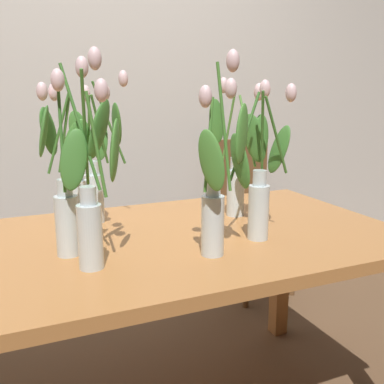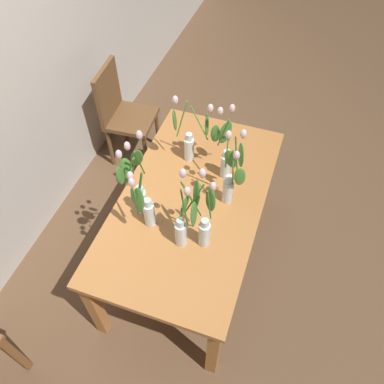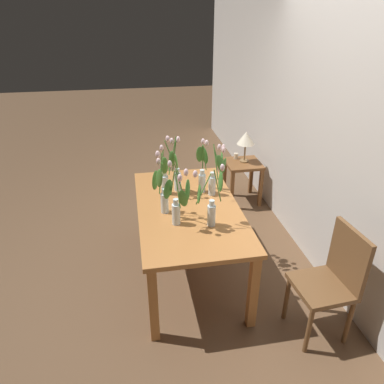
{
  "view_description": "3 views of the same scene",
  "coord_description": "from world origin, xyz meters",
  "views": [
    {
      "loc": [
        -0.49,
        -1.33,
        1.22
      ],
      "look_at": [
        0.1,
        0.02,
        0.88
      ],
      "focal_mm": 41.23,
      "sensor_mm": 36.0,
      "label": 1
    },
    {
      "loc": [
        -1.44,
        -0.5,
        2.71
      ],
      "look_at": [
        -0.06,
        -0.02,
        0.89
      ],
      "focal_mm": 36.13,
      "sensor_mm": 36.0,
      "label": 2
    },
    {
      "loc": [
        2.75,
        -0.45,
        2.34
      ],
      "look_at": [
        0.01,
        0.03,
        0.89
      ],
      "focal_mm": 33.58,
      "sensor_mm": 36.0,
      "label": 3
    }
  ],
  "objects": [
    {
      "name": "tulip_vase_2",
      "position": [
        0.07,
        -0.23,
        0.93
      ],
      "size": [
        0.19,
        0.15,
        0.59
      ],
      "color": "silver",
      "rests_on": "dining_table"
    },
    {
      "name": "tulip_vase_3",
      "position": [
        0.27,
        -0.13,
        0.94
      ],
      "size": [
        0.28,
        0.23,
        0.51
      ],
      "color": "silver",
      "rests_on": "dining_table"
    },
    {
      "name": "tulip_vase_4",
      "position": [
        -0.28,
        -0.16,
        0.92
      ],
      "size": [
        0.17,
        0.19,
        0.57
      ],
      "color": "silver",
      "rests_on": "dining_table"
    },
    {
      "name": "dining_table",
      "position": [
        0.0,
        0.0,
        0.65
      ],
      "size": [
        1.6,
        0.9,
        0.74
      ],
      "color": "#B7753D",
      "rests_on": "ground"
    },
    {
      "name": "tulip_vase_0",
      "position": [
        -0.31,
        -0.07,
        0.93
      ],
      "size": [
        0.19,
        0.14,
        0.59
      ],
      "color": "silver",
      "rests_on": "dining_table"
    },
    {
      "name": "ground_plane",
      "position": [
        0.0,
        0.0,
        0.0
      ],
      "size": [
        18.0,
        18.0,
        0.0
      ],
      "primitive_type": "plane",
      "color": "brown"
    },
    {
      "name": "tulip_vase_1",
      "position": [
        0.33,
        0.13,
        0.93
      ],
      "size": [
        0.17,
        0.25,
        0.53
      ],
      "color": "silver",
      "rests_on": "dining_table"
    },
    {
      "name": "tulip_vase_5",
      "position": [
        -0.29,
        0.19,
        0.93
      ],
      "size": [
        0.16,
        0.13,
        0.51
      ],
      "color": "silver",
      "rests_on": "dining_table"
    },
    {
      "name": "dining_chair",
      "position": [
        0.88,
        0.95,
        0.52
      ],
      "size": [
        0.43,
        0.43,
        0.93
      ],
      "color": "brown",
      "rests_on": "ground"
    },
    {
      "name": "tulip_vase_6",
      "position": [
        -0.17,
        0.29,
        0.95
      ],
      "size": [
        0.23,
        0.17,
        0.55
      ],
      "color": "silver",
      "rests_on": "dining_table"
    }
  ]
}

